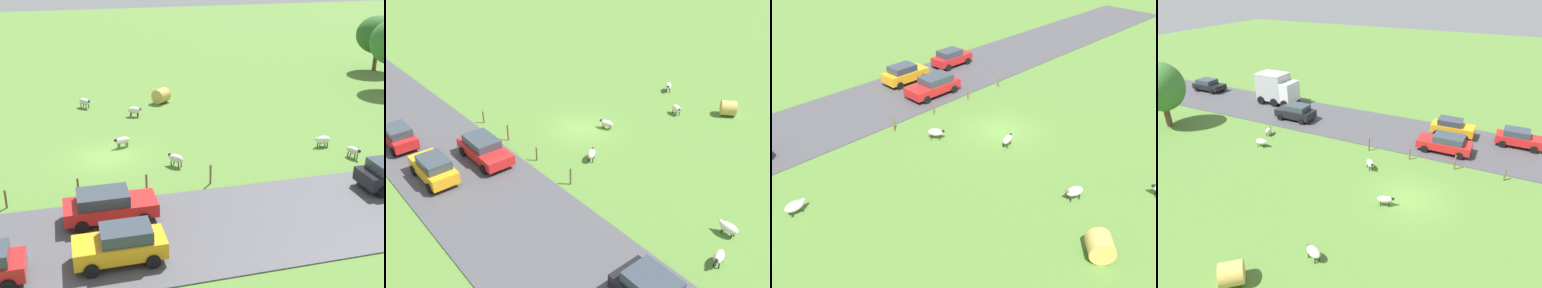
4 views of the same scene
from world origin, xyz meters
The scene contains 14 objects.
ground_plane centered at (0.00, 0.00, 0.00)m, with size 160.00×160.00×0.00m, color #517A33.
road_strip centered at (10.13, 0.00, 0.03)m, with size 8.00×80.00×0.06m, color #47474C.
sheep_0 centered at (-7.79, 3.05, 0.53)m, with size 0.87×1.18×0.80m.
sheep_1 centered at (1.85, 14.47, 0.48)m, with size 0.58×1.17×0.75m.
sheep_4 centered at (-1.52, 1.26, 0.48)m, with size 0.76×1.21×0.72m.
sheep_5 centered at (2.49, 4.06, 0.52)m, with size 1.14×1.05×0.78m.
hay_bale_0 centered at (-10.96, 5.87, 0.62)m, with size 1.25×1.25×1.20m, color tan.
fence_post_0 centered at (5.41, -5.75, 0.52)m, with size 0.12×0.12×1.03m, color brown.
fence_post_1 centered at (5.41, -2.03, 0.63)m, with size 0.12×0.12×1.27m, color brown.
fence_post_2 centered at (5.41, 1.69, 0.52)m, with size 0.12×0.12×1.04m, color brown.
fence_post_3 centered at (5.41, 5.41, 0.60)m, with size 0.12×0.12×1.19m, color brown.
car_0 centered at (11.99, -6.34, 0.88)m, with size 1.92×3.94×1.59m.
car_3 centered at (11.78, -0.52, 0.91)m, with size 1.97×3.98×1.64m.
car_4 centered at (8.10, -0.67, 0.88)m, with size 2.17×4.59×1.56m.
Camera 3 is at (-16.59, 20.28, 14.61)m, focal length 39.41 mm.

